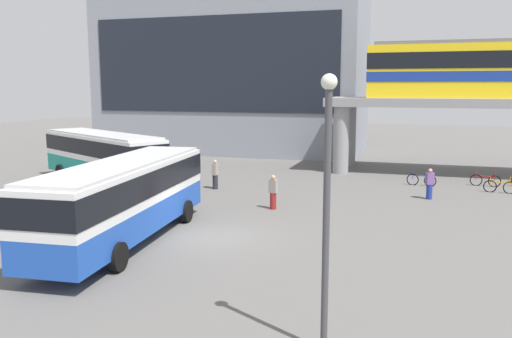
{
  "coord_description": "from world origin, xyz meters",
  "views": [
    {
      "loc": [
        7.87,
        -19.28,
        6.06
      ],
      "look_at": [
        0.51,
        4.31,
        2.2
      ],
      "focal_mm": 36.93,
      "sensor_mm": 36.0,
      "label": 1
    }
  ],
  "objects_px": {
    "station_building": "(234,74)",
    "pedestrian_by_bike_rack": "(430,185)",
    "bicycle_red": "(485,180)",
    "pedestrian_at_kerb": "(273,193)",
    "pedestrian_waiting_near_stop": "(215,175)",
    "bicycle_orange": "(500,187)",
    "bus_main": "(124,193)",
    "bicycle_blue": "(421,180)",
    "bus_secondary": "(102,153)"
  },
  "relations": [
    {
      "from": "pedestrian_by_bike_rack",
      "to": "bicycle_orange",
      "type": "bearing_deg",
      "value": 37.53
    },
    {
      "from": "pedestrian_waiting_near_stop",
      "to": "bicycle_blue",
      "type": "bearing_deg",
      "value": 22.1
    },
    {
      "from": "pedestrian_waiting_near_stop",
      "to": "pedestrian_at_kerb",
      "type": "distance_m",
      "value": 6.22
    },
    {
      "from": "bicycle_blue",
      "to": "bus_main",
      "type": "bearing_deg",
      "value": -124.53
    },
    {
      "from": "bus_main",
      "to": "bicycle_orange",
      "type": "distance_m",
      "value": 21.64
    },
    {
      "from": "bus_secondary",
      "to": "bicycle_orange",
      "type": "relative_size",
      "value": 6.1
    },
    {
      "from": "bus_main",
      "to": "bicycle_orange",
      "type": "bearing_deg",
      "value": 44.41
    },
    {
      "from": "station_building",
      "to": "pedestrian_waiting_near_stop",
      "type": "distance_m",
      "value": 20.92
    },
    {
      "from": "bus_secondary",
      "to": "pedestrian_waiting_near_stop",
      "type": "relative_size",
      "value": 6.17
    },
    {
      "from": "pedestrian_at_kerb",
      "to": "station_building",
      "type": "bearing_deg",
      "value": 114.08
    },
    {
      "from": "bicycle_red",
      "to": "bicycle_orange",
      "type": "distance_m",
      "value": 2.08
    },
    {
      "from": "bus_main",
      "to": "pedestrian_at_kerb",
      "type": "distance_m",
      "value": 8.36
    },
    {
      "from": "bicycle_orange",
      "to": "pedestrian_by_bike_rack",
      "type": "height_order",
      "value": "pedestrian_by_bike_rack"
    },
    {
      "from": "bicycle_orange",
      "to": "bicycle_red",
      "type": "bearing_deg",
      "value": 105.96
    },
    {
      "from": "bus_main",
      "to": "pedestrian_waiting_near_stop",
      "type": "distance_m",
      "value": 11.39
    },
    {
      "from": "station_building",
      "to": "pedestrian_by_bike_rack",
      "type": "relative_size",
      "value": 14.44
    },
    {
      "from": "bus_main",
      "to": "pedestrian_by_bike_rack",
      "type": "bearing_deg",
      "value": 46.45
    },
    {
      "from": "bicycle_blue",
      "to": "pedestrian_waiting_near_stop",
      "type": "bearing_deg",
      "value": -157.9
    },
    {
      "from": "bus_main",
      "to": "bicycle_red",
      "type": "bearing_deg",
      "value": 49.04
    },
    {
      "from": "bus_main",
      "to": "bus_secondary",
      "type": "bearing_deg",
      "value": 126.93
    },
    {
      "from": "bus_secondary",
      "to": "pedestrian_by_bike_rack",
      "type": "distance_m",
      "value": 19.62
    },
    {
      "from": "pedestrian_by_bike_rack",
      "to": "bicycle_blue",
      "type": "bearing_deg",
      "value": 95.86
    },
    {
      "from": "station_building",
      "to": "bicycle_orange",
      "type": "bearing_deg",
      "value": -35.1
    },
    {
      "from": "bicycle_blue",
      "to": "bus_secondary",
      "type": "bearing_deg",
      "value": -164.24
    },
    {
      "from": "station_building",
      "to": "bus_main",
      "type": "bearing_deg",
      "value": -78.2
    },
    {
      "from": "bus_main",
      "to": "bicycle_blue",
      "type": "bearing_deg",
      "value": 55.47
    },
    {
      "from": "station_building",
      "to": "bicycle_red",
      "type": "bearing_deg",
      "value": -32.11
    },
    {
      "from": "bicycle_red",
      "to": "pedestrian_by_bike_rack",
      "type": "relative_size",
      "value": 1.06
    },
    {
      "from": "bicycle_orange",
      "to": "bus_main",
      "type": "bearing_deg",
      "value": -135.59
    },
    {
      "from": "pedestrian_at_kerb",
      "to": "pedestrian_waiting_near_stop",
      "type": "bearing_deg",
      "value": 139.39
    },
    {
      "from": "bus_secondary",
      "to": "bicycle_blue",
      "type": "bearing_deg",
      "value": 15.76
    },
    {
      "from": "pedestrian_by_bike_rack",
      "to": "pedestrian_waiting_near_stop",
      "type": "distance_m",
      "value": 12.25
    },
    {
      "from": "station_building",
      "to": "bus_main",
      "type": "relative_size",
      "value": 2.17
    },
    {
      "from": "bicycle_red",
      "to": "pedestrian_waiting_near_stop",
      "type": "distance_m",
      "value": 16.63
    },
    {
      "from": "station_building",
      "to": "pedestrian_by_bike_rack",
      "type": "height_order",
      "value": "station_building"
    },
    {
      "from": "bicycle_red",
      "to": "pedestrian_waiting_near_stop",
      "type": "relative_size",
      "value": 1.01
    },
    {
      "from": "bus_secondary",
      "to": "bicycle_orange",
      "type": "xyz_separation_m",
      "value": [
        23.46,
        4.4,
        -1.63
      ]
    },
    {
      "from": "pedestrian_by_bike_rack",
      "to": "pedestrian_at_kerb",
      "type": "relative_size",
      "value": 0.97
    },
    {
      "from": "pedestrian_at_kerb",
      "to": "bicycle_red",
      "type": "bearing_deg",
      "value": 42.21
    },
    {
      "from": "bicycle_blue",
      "to": "pedestrian_by_bike_rack",
      "type": "bearing_deg",
      "value": -84.14
    },
    {
      "from": "station_building",
      "to": "pedestrian_at_kerb",
      "type": "height_order",
      "value": "station_building"
    },
    {
      "from": "bicycle_blue",
      "to": "pedestrian_at_kerb",
      "type": "xyz_separation_m",
      "value": [
        -7.09,
        -8.85,
        0.46
      ]
    },
    {
      "from": "bus_main",
      "to": "pedestrian_at_kerb",
      "type": "relative_size",
      "value": 6.46
    },
    {
      "from": "bicycle_orange",
      "to": "pedestrian_at_kerb",
      "type": "distance_m",
      "value": 13.87
    },
    {
      "from": "bicycle_orange",
      "to": "pedestrian_waiting_near_stop",
      "type": "height_order",
      "value": "pedestrian_waiting_near_stop"
    },
    {
      "from": "bus_main",
      "to": "pedestrian_by_bike_rack",
      "type": "xyz_separation_m",
      "value": [
        11.49,
        12.09,
        -1.2
      ]
    },
    {
      "from": "bicycle_orange",
      "to": "pedestrian_by_bike_rack",
      "type": "xyz_separation_m",
      "value": [
        -3.92,
        -3.01,
        0.43
      ]
    },
    {
      "from": "bus_main",
      "to": "bicycle_red",
      "type": "distance_m",
      "value": 22.7
    },
    {
      "from": "station_building",
      "to": "pedestrian_by_bike_rack",
      "type": "distance_m",
      "value": 26.38
    },
    {
      "from": "bus_main",
      "to": "bicycle_blue",
      "type": "xyz_separation_m",
      "value": [
        11.08,
        16.1,
        -1.63
      ]
    }
  ]
}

